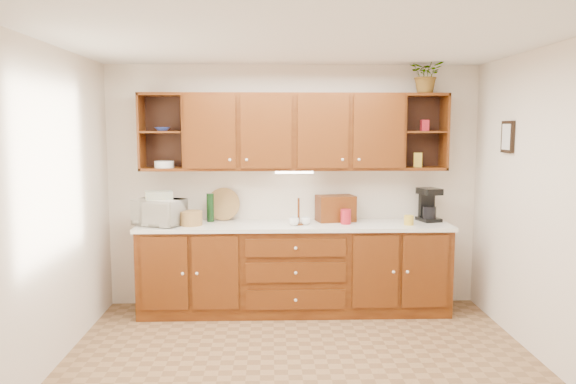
{
  "coord_description": "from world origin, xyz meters",
  "views": [
    {
      "loc": [
        -0.24,
        -4.32,
        1.95
      ],
      "look_at": [
        -0.08,
        1.15,
        1.31
      ],
      "focal_mm": 35.0,
      "sensor_mm": 36.0,
      "label": 1
    }
  ],
  "objects": [
    {
      "name": "left_wall",
      "position": [
        -2.0,
        0.0,
        1.3
      ],
      "size": [
        0.0,
        3.5,
        3.5
      ],
      "primitive_type": "plane",
      "rotation": [
        1.57,
        0.0,
        1.57
      ],
      "color": "beige",
      "rests_on": "floor"
    },
    {
      "name": "coffee_maker",
      "position": [
        1.44,
        1.58,
        1.11
      ],
      "size": [
        0.25,
        0.29,
        0.35
      ],
      "rotation": [
        0.0,
        0.0,
        0.28
      ],
      "color": "black",
      "rests_on": "countertop"
    },
    {
      "name": "upper_cabinets",
      "position": [
        0.01,
        1.59,
        1.89
      ],
      "size": [
        3.2,
        0.33,
        0.8
      ],
      "color": "#3E1807",
      "rests_on": "back_wall"
    },
    {
      "name": "undercabinet_light",
      "position": [
        0.0,
        1.53,
        1.47
      ],
      "size": [
        0.4,
        0.05,
        0.02
      ],
      "primitive_type": "cube",
      "color": "white",
      "rests_on": "upper_cabinets"
    },
    {
      "name": "canister_yellow",
      "position": [
        1.17,
        1.34,
        0.99
      ],
      "size": [
        0.13,
        0.13,
        0.1
      ],
      "primitive_type": "cylinder",
      "rotation": [
        0.0,
        0.0,
        -0.38
      ],
      "color": "gold",
      "rests_on": "countertop"
    },
    {
      "name": "bowl_stack",
      "position": [
        -1.37,
        1.56,
        1.92
      ],
      "size": [
        0.19,
        0.19,
        0.04
      ],
      "primitive_type": "imported",
      "rotation": [
        0.0,
        0.0,
        0.19
      ],
      "color": "navy",
      "rests_on": "upper_cabinets"
    },
    {
      "name": "back_wall",
      "position": [
        0.0,
        1.75,
        1.3
      ],
      "size": [
        4.0,
        0.0,
        4.0
      ],
      "primitive_type": "plane",
      "rotation": [
        1.57,
        0.0,
        0.0
      ],
      "color": "beige",
      "rests_on": "floor"
    },
    {
      "name": "wicker_basket",
      "position": [
        -1.06,
        1.38,
        1.01
      ],
      "size": [
        0.28,
        0.28,
        0.15
      ],
      "primitive_type": "cylinder",
      "rotation": [
        0.0,
        0.0,
        -0.23
      ],
      "color": "olive",
      "rests_on": "countertop"
    },
    {
      "name": "countertop",
      "position": [
        0.0,
        1.44,
        0.92
      ],
      "size": [
        3.24,
        0.64,
        0.04
      ],
      "primitive_type": "cube",
      "color": "white",
      "rests_on": "base_cabinets"
    },
    {
      "name": "base_cabinets",
      "position": [
        0.0,
        1.45,
        0.45
      ],
      "size": [
        3.2,
        0.6,
        0.9
      ],
      "primitive_type": "cube",
      "color": "#3E1807",
      "rests_on": "floor"
    },
    {
      "name": "bread_box",
      "position": [
        0.45,
        1.59,
        1.08
      ],
      "size": [
        0.43,
        0.32,
        0.28
      ],
      "primitive_type": "cube",
      "rotation": [
        0.0,
        0.0,
        0.19
      ],
      "color": "#3E1807",
      "rests_on": "countertop"
    },
    {
      "name": "canister_white",
      "position": [
        0.41,
        1.53,
        1.04
      ],
      "size": [
        0.09,
        0.09,
        0.2
      ],
      "primitive_type": "cylinder",
      "rotation": [
        0.0,
        0.0,
        0.0
      ],
      "color": "white",
      "rests_on": "countertop"
    },
    {
      "name": "microwave",
      "position": [
        -1.39,
        1.4,
        1.07
      ],
      "size": [
        0.57,
        0.49,
        0.27
      ],
      "primitive_type": "imported",
      "rotation": [
        0.0,
        0.0,
        -0.39
      ],
      "color": "beige",
      "rests_on": "countertop"
    },
    {
      "name": "mug_tree",
      "position": [
        0.04,
        1.38,
        0.98
      ],
      "size": [
        0.24,
        0.25,
        0.28
      ],
      "rotation": [
        0.0,
        0.0,
        -0.22
      ],
      "color": "#3E1807",
      "rests_on": "countertop"
    },
    {
      "name": "framed_picture",
      "position": [
        1.98,
        0.9,
        1.85
      ],
      "size": [
        0.03,
        0.24,
        0.3
      ],
      "primitive_type": "cube",
      "color": "black",
      "rests_on": "right_wall"
    },
    {
      "name": "pantry_box_red",
      "position": [
        1.37,
        1.55,
        1.96
      ],
      "size": [
        0.08,
        0.07,
        0.12
      ],
      "primitive_type": "cube",
      "rotation": [
        0.0,
        0.0,
        0.03
      ],
      "color": "maroon",
      "rests_on": "upper_cabinets"
    },
    {
      "name": "wine_bottle",
      "position": [
        -0.89,
        1.6,
        1.09
      ],
      "size": [
        0.09,
        0.09,
        0.3
      ],
      "primitive_type": "cylinder",
      "rotation": [
        0.0,
        0.0,
        0.2
      ],
      "color": "black",
      "rests_on": "countertop"
    },
    {
      "name": "pantry_box_yellow",
      "position": [
        1.32,
        1.57,
        1.6
      ],
      "size": [
        0.1,
        0.09,
        0.15
      ],
      "primitive_type": "cube",
      "rotation": [
        0.0,
        0.0,
        -0.36
      ],
      "color": "gold",
      "rests_on": "upper_cabinets"
    },
    {
      "name": "floor",
      "position": [
        0.0,
        0.0,
        0.0
      ],
      "size": [
        4.0,
        4.0,
        0.0
      ],
      "primitive_type": "plane",
      "color": "olive",
      "rests_on": "ground"
    },
    {
      "name": "ceiling",
      "position": [
        0.0,
        0.0,
        2.6
      ],
      "size": [
        4.0,
        4.0,
        0.0
      ],
      "primitive_type": "plane",
      "rotation": [
        3.14,
        0.0,
        0.0
      ],
      "color": "white",
      "rests_on": "back_wall"
    },
    {
      "name": "plate_stack",
      "position": [
        -1.36,
        1.55,
        1.56
      ],
      "size": [
        0.26,
        0.26,
        0.07
      ],
      "primitive_type": "cylinder",
      "rotation": [
        0.0,
        0.0,
        -0.37
      ],
      "color": "white",
      "rests_on": "upper_cabinets"
    },
    {
      "name": "towel_stack",
      "position": [
        -1.39,
        1.4,
        1.25
      ],
      "size": [
        0.31,
        0.26,
        0.08
      ],
      "primitive_type": "cube",
      "rotation": [
        0.0,
        0.0,
        0.26
      ],
      "color": "#D6BB65",
      "rests_on": "microwave"
    },
    {
      "name": "canister_red",
      "position": [
        0.53,
        1.41,
        1.02
      ],
      "size": [
        0.13,
        0.13,
        0.15
      ],
      "primitive_type": "cylinder",
      "rotation": [
        0.0,
        0.0,
        -0.25
      ],
      "color": "maroon",
      "rests_on": "countertop"
    },
    {
      "name": "potted_plant",
      "position": [
        1.37,
        1.52,
        2.48
      ],
      "size": [
        0.43,
        0.41,
        0.38
      ],
      "primitive_type": "imported",
      "rotation": [
        0.0,
        0.0,
        -0.41
      ],
      "color": "#999999",
      "rests_on": "upper_cabinets"
    },
    {
      "name": "woven_tray",
      "position": [
        -0.76,
        1.69,
        0.95
      ],
      "size": [
        0.36,
        0.12,
        0.35
      ],
      "primitive_type": "cylinder",
      "rotation": [
        1.36,
        0.0,
        -0.08
      ],
      "color": "olive",
      "rests_on": "countertop"
    },
    {
      "name": "right_wall",
      "position": [
        2.0,
        0.0,
        1.3
      ],
      "size": [
        0.0,
        3.5,
        3.5
      ],
      "primitive_type": "plane",
      "rotation": [
        1.57,
        0.0,
        -1.57
      ],
      "color": "beige",
      "rests_on": "floor"
    }
  ]
}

